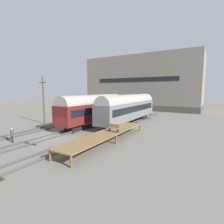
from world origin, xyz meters
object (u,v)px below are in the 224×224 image
train_car_maroon (94,108)px  train_car_grey (129,107)px  person_worker (12,134)px  bench (114,128)px  utility_pole (43,100)px

train_car_maroon → train_car_grey: 6.33m
train_car_grey → person_worker: size_ratio=10.69×
bench → utility_pole: 16.78m
utility_pole → bench: bearing=-10.2°
bench → train_car_grey: bearing=105.8°
bench → person_worker: 11.86m
train_car_grey → person_worker: (-6.68, -17.61, -2.01)m
person_worker → bench: bearing=34.6°
train_car_maroon → train_car_grey: train_car_grey is taller
person_worker → train_car_maroon: bearing=81.8°
bench → utility_pole: (-16.28, 2.93, 2.79)m
train_car_grey → utility_pole: size_ratio=2.17×
utility_pole → train_car_maroon: bearing=24.0°
train_car_maroon → bench: train_car_maroon is taller
train_car_grey → bench: size_ratio=13.12×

